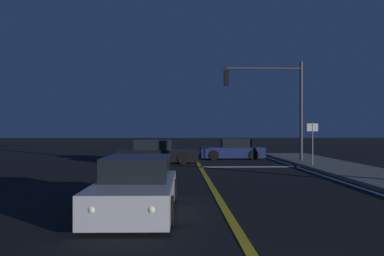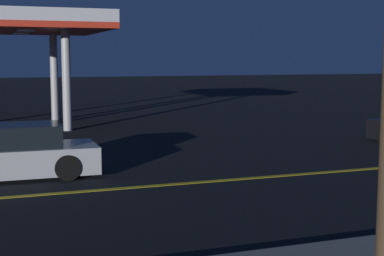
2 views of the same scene
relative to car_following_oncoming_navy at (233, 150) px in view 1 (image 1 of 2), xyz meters
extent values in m
cube|color=gold|center=(-2.48, -13.13, -0.57)|extent=(0.20, 31.46, 0.01)
cube|color=white|center=(2.56, -13.13, -0.57)|extent=(0.16, 31.46, 0.01)
cube|color=white|center=(0.16, -5.37, -0.57)|extent=(5.29, 0.50, 0.01)
cube|color=navy|center=(-0.06, 0.00, -0.14)|extent=(4.15, 1.72, 0.68)
cube|color=black|center=(0.19, 0.00, 0.46)|extent=(1.91, 1.47, 0.60)
cylinder|color=black|center=(-1.35, -0.80, -0.26)|extent=(0.64, 0.22, 0.64)
cylinder|color=black|center=(-1.35, 0.79, -0.26)|extent=(0.64, 0.22, 0.64)
cylinder|color=black|center=(1.23, -0.79, -0.26)|extent=(0.64, 0.22, 0.64)
cylinder|color=black|center=(1.23, 0.80, -0.26)|extent=(0.64, 0.22, 0.64)
sphere|color=#FFF4CC|center=(-2.07, -0.53, -0.06)|extent=(0.18, 0.18, 0.18)
sphere|color=#FFF4CC|center=(-2.08, 0.53, -0.06)|extent=(0.18, 0.18, 0.18)
sphere|color=red|center=(1.97, -0.53, -0.06)|extent=(0.14, 0.14, 0.14)
sphere|color=red|center=(1.97, 0.53, -0.06)|extent=(0.14, 0.14, 0.14)
cube|color=#B2B5BA|center=(-4.68, -16.43, -0.14)|extent=(1.88, 4.39, 0.68)
cube|color=black|center=(-4.67, -16.17, 0.46)|extent=(1.58, 2.03, 0.60)
cylinder|color=black|center=(-3.87, -17.79, -0.26)|extent=(0.23, 0.64, 0.64)
cylinder|color=black|center=(-5.54, -17.76, -0.26)|extent=(0.23, 0.64, 0.64)
cylinder|color=black|center=(-3.81, -15.09, -0.26)|extent=(0.23, 0.64, 0.64)
cylinder|color=black|center=(-5.48, -15.06, -0.26)|extent=(0.23, 0.64, 0.64)
sphere|color=#FFF4CC|center=(-4.16, -18.56, -0.06)|extent=(0.18, 0.18, 0.18)
sphere|color=#FFF4CC|center=(-5.27, -18.53, -0.06)|extent=(0.18, 0.18, 0.18)
sphere|color=red|center=(-4.08, -14.31, -0.06)|extent=(0.14, 0.14, 0.14)
sphere|color=red|center=(-5.19, -14.29, -0.06)|extent=(0.14, 0.14, 0.14)
cube|color=black|center=(-4.84, -2.83, -0.14)|extent=(4.74, 2.00, 0.68)
cube|color=black|center=(-5.12, -2.84, 0.46)|extent=(2.21, 1.63, 0.60)
cylinder|color=black|center=(-3.44, -1.93, -0.26)|extent=(0.65, 0.25, 0.64)
cylinder|color=black|center=(-3.36, -3.59, -0.26)|extent=(0.65, 0.25, 0.64)
cylinder|color=black|center=(-6.33, -2.06, -0.26)|extent=(0.65, 0.25, 0.64)
cylinder|color=black|center=(-6.25, -3.72, -0.26)|extent=(0.65, 0.25, 0.64)
sphere|color=#FFF4CC|center=(-2.60, -2.17, -0.06)|extent=(0.18, 0.18, 0.18)
sphere|color=#FFF4CC|center=(-2.55, -3.27, -0.06)|extent=(0.18, 0.18, 0.18)
sphere|color=red|center=(-7.15, -2.38, -0.06)|extent=(0.14, 0.14, 0.14)
sphere|color=red|center=(-7.10, -3.48, -0.06)|extent=(0.14, 0.14, 0.14)
cylinder|color=#38383D|center=(3.61, -3.07, 2.40)|extent=(0.18, 0.18, 5.95)
cylinder|color=#38383D|center=(1.40, -3.07, 4.97)|extent=(4.43, 0.12, 0.12)
cube|color=black|center=(-0.82, -3.07, 4.42)|extent=(0.28, 0.28, 0.90)
sphere|color=red|center=(-0.82, -3.07, 4.69)|extent=(0.22, 0.22, 0.22)
sphere|color=#4C2D05|center=(-0.82, -3.07, 4.42)|extent=(0.22, 0.22, 0.22)
sphere|color=#0A3814|center=(-0.82, -3.07, 4.15)|extent=(0.22, 0.22, 0.22)
cylinder|color=slate|center=(3.31, -5.87, 0.59)|extent=(0.06, 0.06, 2.33)
cube|color=white|center=(3.31, -5.87, 1.50)|extent=(0.56, 0.10, 0.40)
camera|label=1|loc=(-3.68, -25.93, 1.46)|focal=36.76mm
camera|label=2|loc=(10.24, -16.94, 2.42)|focal=53.51mm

